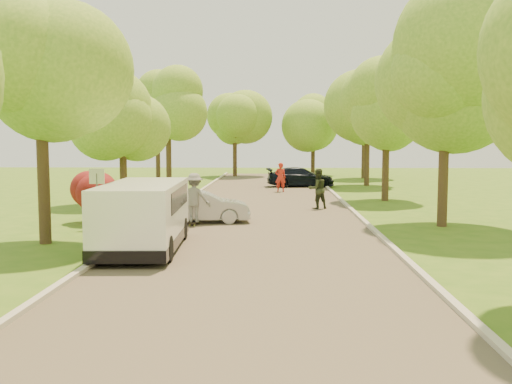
# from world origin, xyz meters

# --- Properties ---
(ground) EXTENTS (100.00, 100.00, 0.00)m
(ground) POSITION_xyz_m (0.00, 0.00, 0.00)
(ground) COLOR #386518
(ground) RESTS_ON ground
(road) EXTENTS (8.00, 60.00, 0.01)m
(road) POSITION_xyz_m (0.00, 8.00, 0.01)
(road) COLOR #4C4438
(road) RESTS_ON ground
(curb_left) EXTENTS (0.18, 60.00, 0.12)m
(curb_left) POSITION_xyz_m (-4.05, 8.00, 0.06)
(curb_left) COLOR #B2AD9E
(curb_left) RESTS_ON ground
(curb_right) EXTENTS (0.18, 60.00, 0.12)m
(curb_right) POSITION_xyz_m (4.05, 8.00, 0.06)
(curb_right) COLOR #B2AD9E
(curb_right) RESTS_ON ground
(street_sign) EXTENTS (0.55, 0.06, 2.17)m
(street_sign) POSITION_xyz_m (-5.80, 4.00, 1.56)
(street_sign) COLOR #59595E
(street_sign) RESTS_ON ground
(red_shrub) EXTENTS (1.70, 1.70, 1.95)m
(red_shrub) POSITION_xyz_m (-6.30, 5.50, 1.10)
(red_shrub) COLOR #382619
(red_shrub) RESTS_ON ground
(tree_l_mida) EXTENTS (4.71, 4.60, 7.39)m
(tree_l_mida) POSITION_xyz_m (-6.30, 1.00, 5.17)
(tree_l_mida) COLOR #382619
(tree_l_mida) RESTS_ON ground
(tree_l_midb) EXTENTS (4.30, 4.20, 6.62)m
(tree_l_midb) POSITION_xyz_m (-6.81, 12.00, 4.59)
(tree_l_midb) COLOR #382619
(tree_l_midb) RESTS_ON ground
(tree_l_far) EXTENTS (4.92, 4.80, 7.79)m
(tree_l_far) POSITION_xyz_m (-6.39, 22.00, 5.47)
(tree_l_far) COLOR #382619
(tree_l_far) RESTS_ON ground
(tree_r_mida) EXTENTS (5.13, 5.00, 7.95)m
(tree_r_mida) POSITION_xyz_m (7.02, 5.00, 5.54)
(tree_r_mida) COLOR #382619
(tree_r_mida) RESTS_ON ground
(tree_r_midb) EXTENTS (4.51, 4.40, 7.01)m
(tree_r_midb) POSITION_xyz_m (6.60, 14.00, 4.88)
(tree_r_midb) COLOR #382619
(tree_r_midb) RESTS_ON ground
(tree_r_far) EXTENTS (5.33, 5.20, 8.34)m
(tree_r_far) POSITION_xyz_m (7.23, 24.00, 5.83)
(tree_r_far) COLOR #382619
(tree_r_far) RESTS_ON ground
(tree_bg_a) EXTENTS (5.12, 5.00, 7.72)m
(tree_bg_a) POSITION_xyz_m (-8.78, 30.00, 5.31)
(tree_bg_a) COLOR #382619
(tree_bg_a) RESTS_ON ground
(tree_bg_b) EXTENTS (5.12, 5.00, 7.95)m
(tree_bg_b) POSITION_xyz_m (8.22, 32.00, 5.54)
(tree_bg_b) COLOR #382619
(tree_bg_b) RESTS_ON ground
(tree_bg_c) EXTENTS (4.92, 4.80, 7.33)m
(tree_bg_c) POSITION_xyz_m (-2.79, 34.00, 5.02)
(tree_bg_c) COLOR #382619
(tree_bg_c) RESTS_ON ground
(tree_bg_d) EXTENTS (5.12, 5.00, 7.72)m
(tree_bg_d) POSITION_xyz_m (4.22, 36.00, 5.31)
(tree_bg_d) COLOR #382619
(tree_bg_d) RESTS_ON ground
(minivan) EXTENTS (2.30, 5.34, 1.96)m
(minivan) POSITION_xyz_m (-3.20, 0.10, 1.03)
(minivan) COLOR white
(minivan) RESTS_ON ground
(silver_sedan) EXTENTS (3.97, 1.84, 1.26)m
(silver_sedan) POSITION_xyz_m (-2.30, 5.61, 0.63)
(silver_sedan) COLOR #A1A1A5
(silver_sedan) RESTS_ON ground
(dark_sedan) EXTENTS (4.75, 2.30, 1.33)m
(dark_sedan) POSITION_xyz_m (2.30, 22.79, 0.67)
(dark_sedan) COLOR black
(dark_sedan) RESTS_ON ground
(longboard) EXTENTS (0.40, 0.97, 0.11)m
(longboard) POSITION_xyz_m (-2.42, 4.97, 0.10)
(longboard) COLOR black
(longboard) RESTS_ON ground
(skateboarder) EXTENTS (1.28, 0.86, 1.84)m
(skateboarder) POSITION_xyz_m (-2.42, 4.97, 1.04)
(skateboarder) COLOR slate
(skateboarder) RESTS_ON longboard
(person_striped) EXTENTS (0.68, 0.46, 1.81)m
(person_striped) POSITION_xyz_m (0.90, 18.88, 0.91)
(person_striped) COLOR red
(person_striped) RESTS_ON ground
(person_olive) EXTENTS (1.11, 1.01, 1.87)m
(person_olive) POSITION_xyz_m (2.56, 10.21, 0.93)
(person_olive) COLOR #252D1B
(person_olive) RESTS_ON ground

